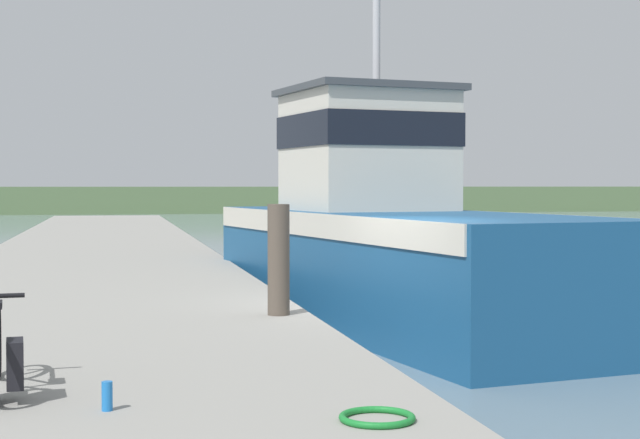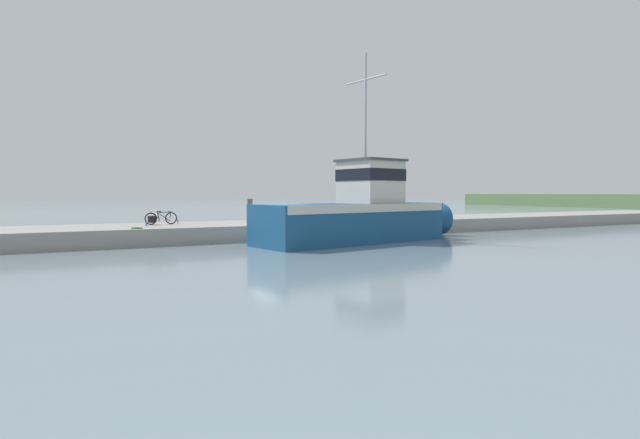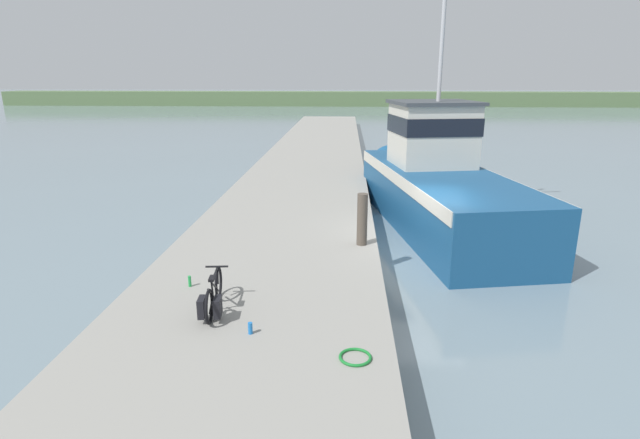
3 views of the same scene
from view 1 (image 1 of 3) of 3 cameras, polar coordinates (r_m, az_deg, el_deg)
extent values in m
plane|color=gray|center=(13.45, 3.93, -8.35)|extent=(320.00, 320.00, 0.00)
cube|color=gray|center=(12.89, -13.21, -7.00)|extent=(5.39, 80.00, 0.82)
cube|color=#567047|center=(91.40, 9.62, 1.18)|extent=(180.00, 5.00, 2.29)
cube|color=navy|center=(16.97, 4.59, -2.86)|extent=(5.00, 10.62, 1.96)
cone|color=navy|center=(22.49, -2.34, -1.66)|extent=(2.15, 2.14, 1.86)
cube|color=beige|center=(16.92, 4.60, -0.22)|extent=(5.03, 10.43, 0.39)
cube|color=beige|center=(18.06, 2.78, 3.94)|extent=(2.99, 2.90, 2.14)
cube|color=black|center=(18.08, 2.78, 5.12)|extent=(3.05, 2.96, 0.60)
cube|color=#3D4247|center=(18.14, 2.79, 7.51)|extent=(3.23, 3.13, 0.12)
cube|color=black|center=(7.59, -17.32, -8.01)|extent=(0.15, 0.33, 0.35)
cylinder|color=#51473D|center=(12.03, -2.43, -2.35)|extent=(0.27, 0.27, 1.36)
torus|color=#197A2D|center=(6.76, 3.34, -11.42)|extent=(0.52, 0.52, 0.05)
cylinder|color=blue|center=(7.19, -12.28, -10.01)|extent=(0.08, 0.08, 0.21)
camera|label=2|loc=(26.48, 71.14, 0.79)|focal=28.00mm
camera|label=3|loc=(3.17, 101.51, 58.09)|focal=28.00mm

